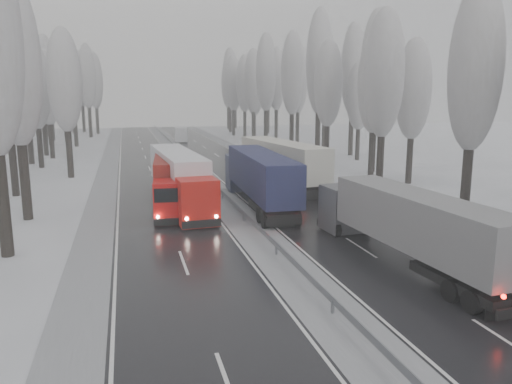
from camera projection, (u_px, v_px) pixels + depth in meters
name	position (u px, v px, depth m)	size (l,w,h in m)	color
ground	(379.00, 363.00, 16.91)	(260.00, 260.00, 0.00)	white
carriageway_right	(274.00, 192.00, 46.70)	(7.50, 200.00, 0.03)	black
carriageway_left	(160.00, 198.00, 44.08)	(7.50, 200.00, 0.03)	black
median_slush	(218.00, 195.00, 45.39)	(3.00, 200.00, 0.04)	#9EA0A6
shoulder_right	(323.00, 189.00, 47.93)	(2.40, 200.00, 0.04)	#9EA0A6
shoulder_left	(102.00, 200.00, 42.85)	(2.40, 200.00, 0.04)	#9EA0A6
median_guardrail	(218.00, 188.00, 45.27)	(0.12, 200.00, 0.76)	slate
tree_16	(475.00, 69.00, 33.49)	(3.60, 3.60, 16.53)	black
tree_18	(384.00, 75.00, 44.14)	(3.60, 3.60, 16.58)	black
tree_19	(414.00, 90.00, 49.56)	(3.60, 3.60, 14.57)	black
tree_20	(375.00, 83.00, 52.81)	(3.60, 3.60, 15.71)	black
tree_21	(376.00, 68.00, 56.81)	(3.60, 3.60, 18.62)	black
tree_22	(328.00, 84.00, 62.48)	(3.60, 3.60, 15.86)	black
tree_23	(359.00, 96.00, 68.13)	(3.60, 3.60, 13.55)	black
tree_24	(319.00, 63.00, 67.28)	(3.60, 3.60, 20.49)	black
tree_25	(353.00, 70.00, 72.93)	(3.60, 3.60, 19.44)	black
tree_26	(292.00, 74.00, 77.14)	(3.60, 3.60, 18.78)	black
tree_27	(325.00, 80.00, 82.86)	(3.60, 3.60, 17.62)	black
tree_28	(266.00, 73.00, 86.87)	(3.60, 3.60, 19.62)	black
tree_29	(298.00, 80.00, 92.69)	(3.60, 3.60, 18.11)	black
tree_30	(253.00, 81.00, 96.40)	(3.60, 3.60, 17.86)	black
tree_31	(276.00, 80.00, 101.58)	(3.60, 3.60, 18.58)	black
tree_32	(245.00, 84.00, 103.61)	(3.60, 3.60, 17.33)	black
tree_33	(254.00, 93.00, 108.56)	(3.60, 3.60, 14.33)	black
tree_34	(233.00, 84.00, 110.09)	(3.60, 3.60, 17.63)	black
tree_35	(268.00, 83.00, 116.11)	(3.60, 3.60, 18.25)	black
tree_36	(230.00, 78.00, 119.45)	(3.60, 3.60, 20.23)	black
tree_37	(254.00, 88.00, 125.46)	(3.60, 3.60, 16.37)	black
tree_38	(228.00, 85.00, 130.18)	(3.60, 3.60, 17.97)	black
tree_39	(235.00, 89.00, 134.89)	(3.60, 3.60, 16.19)	black
tree_58	(14.00, 63.00, 34.34)	(3.60, 3.60, 17.21)	black
tree_60	(6.00, 87.00, 43.12)	(3.60, 3.60, 14.84)	black
tree_62	(64.00, 81.00, 52.97)	(3.60, 3.60, 16.04)	black
tree_64	(35.00, 86.00, 60.50)	(3.60, 3.60, 15.42)	black
tree_65	(23.00, 66.00, 63.36)	(3.60, 3.60, 19.48)	black
tree_66	(48.00, 88.00, 69.70)	(3.60, 3.60, 15.23)	black
tree_67	(41.00, 80.00, 72.92)	(3.60, 3.60, 17.09)	black
tree_68	(64.00, 83.00, 76.34)	(3.60, 3.60, 16.65)	black
tree_69	(34.00, 72.00, 78.60)	(3.60, 3.60, 19.35)	black
tree_70	(72.00, 83.00, 85.91)	(3.60, 3.60, 17.09)	black
tree_71	(45.00, 74.00, 88.22)	(3.60, 3.60, 19.61)	black
tree_72	(63.00, 90.00, 94.38)	(3.60, 3.60, 15.11)	black
tree_73	(49.00, 84.00, 97.20)	(3.60, 3.60, 17.22)	black
tree_74	(87.00, 77.00, 105.03)	(3.60, 3.60, 19.68)	black
tree_75	(44.00, 80.00, 106.68)	(3.60, 3.60, 18.60)	black
tree_76	(95.00, 82.00, 114.34)	(3.60, 3.60, 18.55)	black
tree_77	(72.00, 94.00, 117.25)	(3.60, 3.60, 14.32)	black
tree_78	(81.00, 79.00, 119.60)	(3.60, 3.60, 19.55)	black
tree_79	(71.00, 86.00, 123.01)	(3.60, 3.60, 17.07)	black
truck_grey_tarp	(405.00, 222.00, 26.43)	(3.55, 15.72, 4.00)	#48494D
truck_blue_box	(258.00, 175.00, 40.36)	(3.25, 17.35, 4.43)	#1A2142
truck_cream_box	(277.00, 160.00, 48.81)	(5.13, 17.87, 4.55)	#B2AE9D
box_truck_distant	(181.00, 134.00, 96.94)	(3.24, 7.84, 2.84)	#ABADB2
truck_red_white	(180.00, 175.00, 40.43)	(3.80, 17.09, 4.35)	red
truck_red_red	(170.00, 176.00, 41.41)	(3.74, 15.56, 3.96)	red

